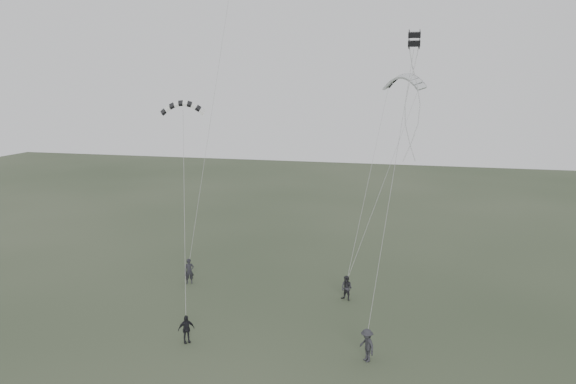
% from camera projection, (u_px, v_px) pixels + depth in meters
% --- Properties ---
extents(ground, '(140.00, 140.00, 0.00)m').
position_uv_depth(ground, '(242.00, 333.00, 31.80)').
color(ground, '#2C3824').
rests_on(ground, ground).
extents(flyer_left, '(0.78, 0.68, 1.80)m').
position_uv_depth(flyer_left, '(189.00, 271.00, 39.48)').
color(flyer_left, black).
rests_on(flyer_left, ground).
extents(flyer_right, '(0.98, 0.89, 1.62)m').
position_uv_depth(flyer_right, '(347.00, 288.00, 36.46)').
color(flyer_right, '#242328').
rests_on(flyer_right, ground).
extents(flyer_center, '(0.94, 0.88, 1.56)m').
position_uv_depth(flyer_center, '(186.00, 329.00, 30.47)').
color(flyer_center, black).
rests_on(flyer_center, ground).
extents(flyer_far, '(1.21, 1.27, 1.73)m').
position_uv_depth(flyer_far, '(367.00, 345.00, 28.42)').
color(flyer_far, '#27272C').
rests_on(flyer_far, ground).
extents(kite_pale_large, '(3.68, 3.18, 1.70)m').
position_uv_depth(kite_pale_large, '(404.00, 76.00, 42.17)').
color(kite_pale_large, '#A8ABAE').
rests_on(kite_pale_large, flyer_right).
extents(kite_striped, '(2.79, 1.87, 1.22)m').
position_uv_depth(kite_striped, '(183.00, 103.00, 34.23)').
color(kite_striped, black).
rests_on(kite_striped, flyer_center).
extents(kite_box, '(0.65, 0.76, 0.81)m').
position_uv_depth(kite_box, '(414.00, 39.00, 29.44)').
color(kite_box, black).
rests_on(kite_box, flyer_far).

